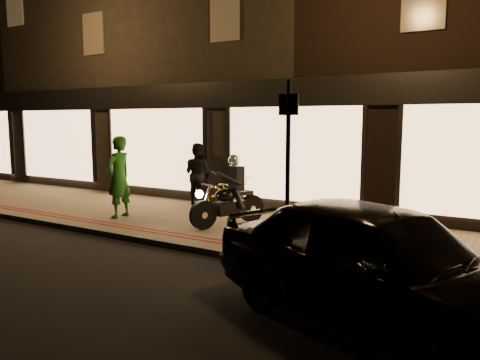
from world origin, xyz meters
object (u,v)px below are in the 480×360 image
(person_green, at_px, (119,177))
(parked_car, at_px, (378,264))
(motorcycle, at_px, (230,198))
(bicycle_gold, at_px, (230,192))
(sign_post, at_px, (288,160))

(person_green, bearing_deg, parked_car, 67.29)
(motorcycle, distance_m, person_green, 2.85)
(person_green, bearing_deg, motorcycle, 101.25)
(parked_car, bearing_deg, bicycle_gold, 68.40)
(motorcycle, xyz_separation_m, parked_car, (4.13, -3.25, 0.04))
(motorcycle, distance_m, sign_post, 2.90)
(bicycle_gold, bearing_deg, motorcycle, -140.89)
(sign_post, height_order, parked_car, sign_post)
(sign_post, xyz_separation_m, bicycle_gold, (-3.16, 3.21, -1.22))
(person_green, distance_m, parked_car, 7.36)
(bicycle_gold, distance_m, person_green, 2.90)
(person_green, relative_size, parked_car, 0.43)
(motorcycle, bearing_deg, sign_post, -13.17)
(parked_car, bearing_deg, sign_post, 71.84)
(bicycle_gold, bearing_deg, sign_post, -128.05)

